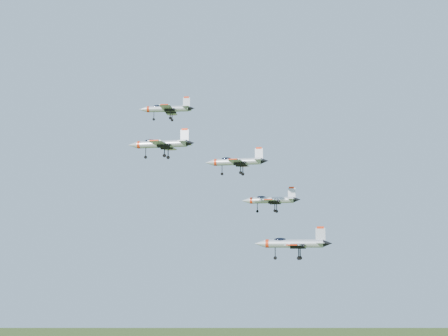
# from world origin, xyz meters

# --- Properties ---
(jet_lead) EXTENTS (12.77, 10.64, 3.41)m
(jet_lead) POSITION_xyz_m (-16.89, 11.86, 156.57)
(jet_lead) COLOR silver
(jet_left_high) EXTENTS (12.60, 10.34, 3.38)m
(jet_left_high) POSITION_xyz_m (1.70, -1.24, 142.21)
(jet_left_high) COLOR silver
(jet_right_high) EXTENTS (12.50, 10.26, 3.35)m
(jet_right_high) POSITION_xyz_m (-9.67, -13.57, 144.07)
(jet_right_high) COLOR silver
(jet_left_low) EXTENTS (12.29, 10.12, 3.29)m
(jet_left_low) POSITION_xyz_m (7.15, 7.19, 135.27)
(jet_left_low) COLOR silver
(jet_right_low) EXTENTS (12.71, 10.43, 3.41)m
(jet_right_low) POSITION_xyz_m (14.19, -17.00, 126.23)
(jet_right_low) COLOR silver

